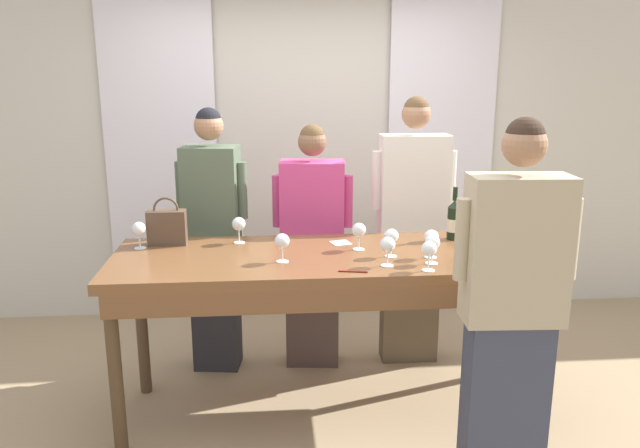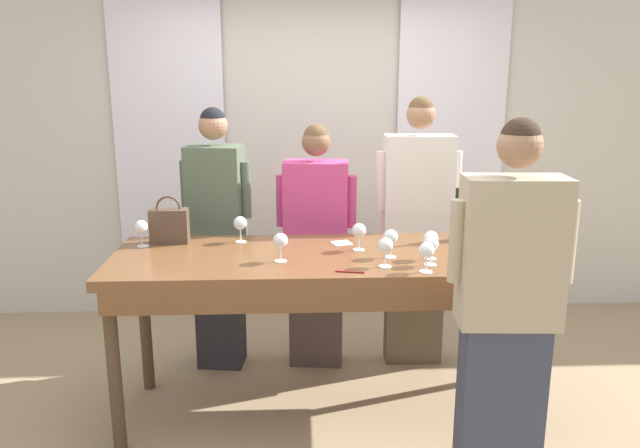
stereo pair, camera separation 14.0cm
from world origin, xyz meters
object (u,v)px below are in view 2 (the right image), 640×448
(wine_glass_front_mid, at_px, (280,242))
(wine_glass_center_right, at_px, (240,224))
(tasting_bar, at_px, (321,272))
(wine_glass_center_mid, at_px, (431,239))
(wine_glass_front_right, at_px, (385,246))
(wine_glass_back_left, at_px, (141,228))
(guest_cream_sweater, at_px, (416,231))
(wine_bottle, at_px, (456,222))
(guest_olive_jacket, at_px, (218,238))
(handbag, at_px, (169,225))
(wine_glass_back_right, at_px, (431,244))
(wine_glass_back_mid, at_px, (427,251))
(wine_glass_front_left, at_px, (391,238))
(guest_pink_top, at_px, (316,247))
(wine_glass_center_left, at_px, (359,231))
(host_pouring, at_px, (507,312))

(wine_glass_front_mid, xyz_separation_m, wine_glass_center_right, (-0.24, 0.39, 0.00))
(tasting_bar, bearing_deg, wine_glass_center_mid, -9.38)
(wine_glass_front_right, distance_m, wine_glass_center_right, 0.94)
(wine_glass_back_left, distance_m, guest_cream_sweater, 1.76)
(wine_bottle, bearing_deg, wine_glass_center_right, 178.94)
(tasting_bar, xyz_separation_m, guest_olive_jacket, (-0.65, 0.69, 0.01))
(handbag, bearing_deg, tasting_bar, -18.58)
(tasting_bar, xyz_separation_m, wine_glass_center_right, (-0.46, 0.29, 0.21))
(wine_bottle, xyz_separation_m, wine_glass_front_mid, (-1.04, -0.37, -0.01))
(wine_glass_back_right, bearing_deg, guest_olive_jacket, 143.64)
(wine_glass_front_right, xyz_separation_m, wine_glass_back_mid, (0.19, -0.10, 0.00))
(wine_glass_front_left, height_order, guest_olive_jacket, guest_olive_jacket)
(wine_glass_center_right, bearing_deg, guest_pink_top, 41.00)
(tasting_bar, height_order, wine_glass_center_mid, wine_glass_center_mid)
(handbag, relative_size, guest_olive_jacket, 0.16)
(wine_glass_back_mid, bearing_deg, wine_glass_back_left, 160.80)
(tasting_bar, distance_m, wine_glass_back_right, 0.63)
(wine_bottle, xyz_separation_m, wine_glass_center_left, (-0.60, -0.17, -0.00))
(wine_glass_front_right, distance_m, guest_pink_top, 1.00)
(wine_glass_center_right, relative_size, guest_olive_jacket, 0.09)
(wine_glass_back_left, bearing_deg, wine_glass_center_right, 7.08)
(tasting_bar, relative_size, wine_glass_center_left, 14.79)
(wine_glass_center_left, bearing_deg, wine_glass_back_right, -40.19)
(wine_glass_back_left, bearing_deg, wine_glass_front_mid, -22.01)
(wine_glass_center_mid, height_order, host_pouring, host_pouring)
(tasting_bar, distance_m, wine_glass_center_right, 0.58)
(guest_olive_jacket, bearing_deg, wine_glass_front_mid, -61.68)
(wine_glass_back_mid, distance_m, wine_glass_back_right, 0.12)
(wine_bottle, distance_m, wine_glass_back_mid, 0.66)
(wine_glass_back_mid, bearing_deg, wine_glass_back_right, 67.76)
(wine_glass_back_left, bearing_deg, wine_glass_back_right, -14.85)
(wine_glass_center_left, bearing_deg, wine_glass_back_mid, -53.80)
(guest_olive_jacket, relative_size, guest_pink_top, 1.07)
(wine_glass_front_mid, distance_m, wine_glass_front_right, 0.55)
(wine_glass_back_mid, bearing_deg, guest_cream_sweater, 81.45)
(wine_glass_center_left, distance_m, host_pouring, 1.00)
(wine_glass_back_left, bearing_deg, guest_olive_jacket, 51.62)
(wine_glass_center_left, height_order, host_pouring, host_pouring)
(handbag, height_order, host_pouring, host_pouring)
(tasting_bar, distance_m, wine_glass_center_mid, 0.63)
(wine_glass_front_right, relative_size, guest_olive_jacket, 0.09)
(guest_olive_jacket, relative_size, host_pouring, 0.98)
(wine_glass_center_mid, xyz_separation_m, wine_glass_back_left, (-1.61, 0.31, -0.00))
(guest_cream_sweater, bearing_deg, wine_glass_front_left, -111.40)
(handbag, distance_m, wine_glass_front_left, 1.30)
(wine_glass_back_left, height_order, host_pouring, host_pouring)
(wine_glass_back_left, distance_m, wine_glass_back_mid, 1.63)
(guest_cream_sweater, distance_m, host_pouring, 1.39)
(wine_glass_center_right, bearing_deg, wine_glass_center_mid, -20.10)
(wine_glass_front_left, height_order, wine_glass_center_right, same)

